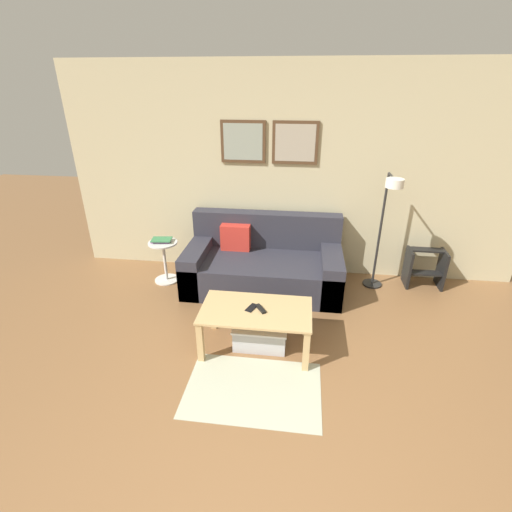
% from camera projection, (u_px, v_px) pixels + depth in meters
% --- Properties ---
extents(wall_back, '(5.60, 0.09, 2.55)m').
position_uv_depth(wall_back, '(292.00, 174.00, 4.50)').
color(wall_back, '#C6BC93').
rests_on(wall_back, ground_plane).
extents(area_rug, '(1.11, 0.75, 0.01)m').
position_uv_depth(area_rug, '(253.00, 389.00, 3.06)').
color(area_rug, '#B2B79E').
rests_on(area_rug, ground_plane).
extents(couch, '(1.85, 0.95, 0.84)m').
position_uv_depth(couch, '(263.00, 265.00, 4.53)').
color(couch, '#2D2D38').
rests_on(couch, ground_plane).
extents(coffee_table, '(1.01, 0.57, 0.42)m').
position_uv_depth(coffee_table, '(256.00, 316.00, 3.41)').
color(coffee_table, tan).
rests_on(coffee_table, ground_plane).
extents(storage_bin, '(0.51, 0.35, 0.23)m').
position_uv_depth(storage_bin, '(260.00, 334.00, 3.55)').
color(storage_bin, '#B2B2B7').
rests_on(storage_bin, ground_plane).
extents(floor_lamp, '(0.23, 0.53, 1.41)m').
position_uv_depth(floor_lamp, '(386.00, 216.00, 4.06)').
color(floor_lamp, black).
rests_on(floor_lamp, ground_plane).
extents(side_table, '(0.36, 0.36, 0.53)m').
position_uv_depth(side_table, '(164.00, 258.00, 4.61)').
color(side_table, silver).
rests_on(side_table, ground_plane).
extents(book_stack, '(0.26, 0.19, 0.04)m').
position_uv_depth(book_stack, '(161.00, 240.00, 4.52)').
color(book_stack, '#8C4C93').
rests_on(book_stack, side_table).
extents(remote_control, '(0.11, 0.15, 0.02)m').
position_uv_depth(remote_control, '(261.00, 309.00, 3.37)').
color(remote_control, black).
rests_on(remote_control, coffee_table).
extents(cell_phone, '(0.12, 0.15, 0.01)m').
position_uv_depth(cell_phone, '(252.00, 308.00, 3.40)').
color(cell_phone, black).
rests_on(cell_phone, coffee_table).
extents(step_stool, '(0.43, 0.29, 0.47)m').
position_uv_depth(step_stool, '(425.00, 267.00, 4.52)').
color(step_stool, black).
rests_on(step_stool, ground_plane).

